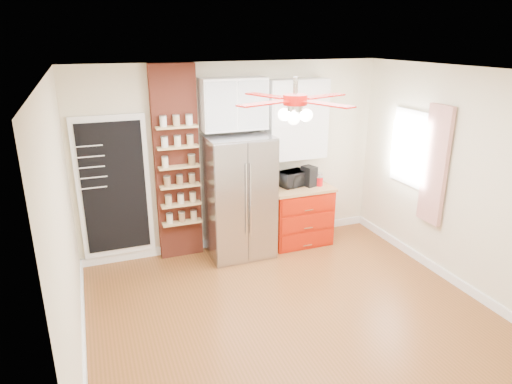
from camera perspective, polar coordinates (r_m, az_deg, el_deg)
name	(u,v)px	position (r m, az deg, el deg)	size (l,w,h in m)	color
floor	(289,311)	(5.48, 4.18, -14.66)	(4.50, 4.50, 0.00)	brown
ceiling	(296,72)	(4.57, 5.01, 14.78)	(4.50, 4.50, 0.00)	white
wall_back	(234,158)	(6.64, -2.79, 4.31)	(4.50, 0.02, 2.70)	beige
wall_front	(418,298)	(3.34, 19.58, -12.42)	(4.50, 0.02, 2.70)	beige
wall_left	(65,233)	(4.45, -22.78, -4.76)	(0.02, 4.00, 2.70)	beige
wall_right	(458,180)	(6.13, 23.98, 1.40)	(0.02, 4.00, 2.70)	beige
chalkboard	(114,188)	(6.38, -17.31, 0.50)	(0.95, 0.05, 1.95)	white
brick_pillar	(177,165)	(6.36, -9.87, 3.39)	(0.60, 0.16, 2.70)	brown
fridge	(239,197)	(6.43, -2.12, -0.61)	(0.90, 0.70, 1.75)	#A2A2A6
upper_glass_cabinet	(233,104)	(6.30, -2.84, 10.94)	(0.90, 0.35, 0.70)	white
red_cabinet	(299,214)	(6.97, 5.37, -2.81)	(0.94, 0.64, 0.90)	#A31704
upper_shelf_unit	(297,119)	(6.73, 5.11, 9.03)	(0.90, 0.30, 1.15)	white
window	(411,148)	(6.71, 18.81, 5.22)	(0.04, 0.75, 1.05)	white
curtain	(435,165)	(6.30, 21.47, 3.12)	(0.06, 0.40, 1.55)	#AB2816
ceiling_fan	(295,100)	(4.60, 4.91, 11.35)	(1.40, 1.40, 0.44)	silver
toaster_oven	(293,178)	(6.81, 4.62, 1.70)	(0.41, 0.28, 0.23)	black
coffee_maker	(309,176)	(6.83, 6.64, 1.99)	(0.16, 0.21, 0.30)	black
canister_left	(319,181)	(6.87, 7.91, 1.32)	(0.11, 0.11, 0.14)	red
canister_right	(318,179)	(6.95, 7.80, 1.63)	(0.11, 0.11, 0.15)	#B90A10
pantry_jar_oats	(165,162)	(6.15, -11.30, 3.65)	(0.08, 0.08, 0.14)	beige
pantry_jar_beans	(192,160)	(6.21, -8.04, 3.98)	(0.10, 0.10, 0.14)	brown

